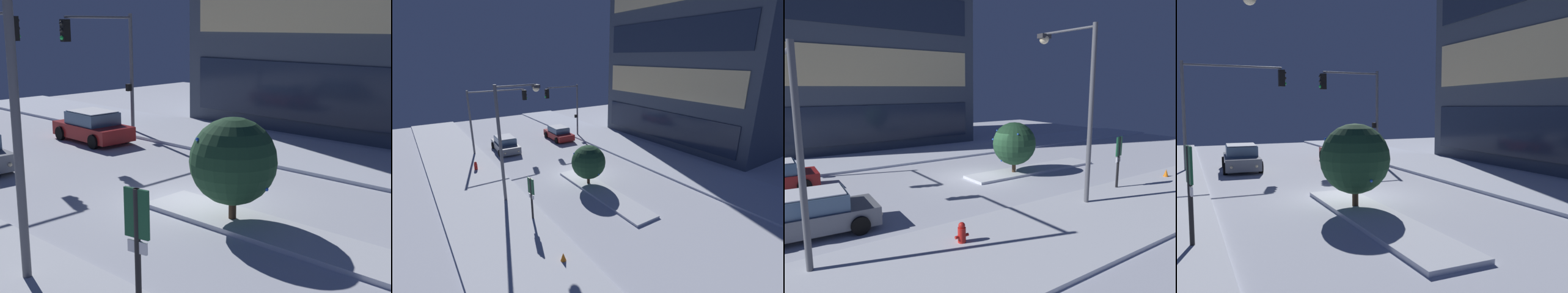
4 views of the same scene
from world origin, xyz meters
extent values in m
plane|color=silver|center=(0.00, 0.00, 0.00)|extent=(52.00, 52.00, 0.00)
cube|color=silver|center=(0.00, 7.83, 0.07)|extent=(52.00, 5.20, 0.14)
cube|color=silver|center=(3.74, -0.56, 0.07)|extent=(9.00, 1.80, 0.14)
cube|color=#232D42|center=(-1.92, 11.48, 2.20)|extent=(16.75, 0.10, 2.94)
cube|color=#F9E09E|center=(-1.92, 11.48, 6.61)|extent=(16.75, 0.10, 2.94)
sphere|color=#F9E5B2|center=(-6.87, -2.61, 0.50)|extent=(0.16, 0.16, 0.16)
cylinder|color=black|center=(-7.62, -2.26, 0.33)|extent=(0.67, 0.26, 0.66)
cube|color=maroon|center=(-9.90, 3.37, 0.53)|extent=(4.31, 2.04, 0.66)
cube|color=slate|center=(-9.90, 3.37, 1.14)|extent=(2.35, 1.78, 0.60)
cube|color=white|center=(-9.90, 3.37, 1.47)|extent=(2.18, 1.66, 0.04)
sphere|color=#F9E5B2|center=(-12.07, 2.80, 0.50)|extent=(0.16, 0.16, 0.16)
sphere|color=#F9E5B2|center=(-12.03, 4.09, 0.50)|extent=(0.16, 0.16, 0.16)
cylinder|color=black|center=(-11.34, 2.47, 0.33)|extent=(0.67, 0.24, 0.66)
cylinder|color=black|center=(-11.27, 4.36, 0.33)|extent=(0.67, 0.24, 0.66)
cylinder|color=black|center=(-8.53, 2.38, 0.33)|extent=(0.67, 0.24, 0.66)
cylinder|color=black|center=(-8.47, 4.27, 0.33)|extent=(0.67, 0.24, 0.66)
cylinder|color=#565960|center=(-10.07, 6.03, 3.04)|extent=(0.18, 0.18, 6.08)
cylinder|color=#565960|center=(-10.07, 4.11, 5.88)|extent=(0.12, 3.83, 0.12)
cube|color=black|center=(-10.07, 2.20, 5.28)|extent=(0.32, 0.36, 1.00)
sphere|color=black|center=(-10.07, 2.01, 5.60)|extent=(0.20, 0.20, 0.20)
sphere|color=black|center=(-10.07, 2.01, 5.28)|extent=(0.20, 0.20, 0.20)
sphere|color=green|center=(-10.07, 2.01, 4.96)|extent=(0.20, 0.20, 0.20)
cube|color=black|center=(-10.07, 5.81, 2.40)|extent=(0.20, 0.24, 0.36)
cube|color=black|center=(-9.66, -0.56, 5.39)|extent=(0.32, 0.36, 1.00)
sphere|color=black|center=(-9.66, -0.37, 5.71)|extent=(0.20, 0.20, 0.20)
sphere|color=black|center=(-9.66, -0.37, 5.39)|extent=(0.20, 0.20, 0.20)
sphere|color=green|center=(-9.66, -0.37, 5.07)|extent=(0.20, 0.20, 0.20)
cylinder|color=#565960|center=(1.18, -6.58, 3.80)|extent=(0.20, 0.20, 7.60)
cylinder|color=black|center=(4.25, -5.99, 1.34)|extent=(0.12, 0.12, 2.68)
cube|color=#144C2D|center=(4.25, -5.99, 2.20)|extent=(0.55, 0.16, 0.95)
cube|color=white|center=(4.25, -5.99, 1.55)|extent=(0.44, 0.13, 0.24)
cylinder|color=#473323|center=(2.13, -0.63, 0.39)|extent=(0.22, 0.22, 0.77)
sphere|color=#1E4228|center=(2.13, -0.63, 1.83)|extent=(2.49, 2.49, 2.49)
sphere|color=blue|center=(1.46, 0.14, 2.56)|extent=(0.10, 0.10, 0.10)
sphere|color=blue|center=(1.15, 0.12, 2.07)|extent=(0.10, 0.10, 0.10)
sphere|color=blue|center=(3.21, -0.50, 1.20)|extent=(0.10, 0.10, 0.10)
sphere|color=blue|center=(1.33, -0.45, 0.87)|extent=(0.10, 0.10, 0.10)
sphere|color=blue|center=(1.61, -1.54, 2.52)|extent=(0.10, 0.10, 0.10)
camera|label=1|loc=(11.51, -12.14, 5.59)|focal=50.26mm
camera|label=2|loc=(18.02, -11.41, 9.17)|focal=25.98mm
camera|label=3|loc=(-10.86, -15.85, 5.03)|focal=32.03mm
camera|label=4|loc=(15.35, -6.08, 3.63)|focal=37.61mm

